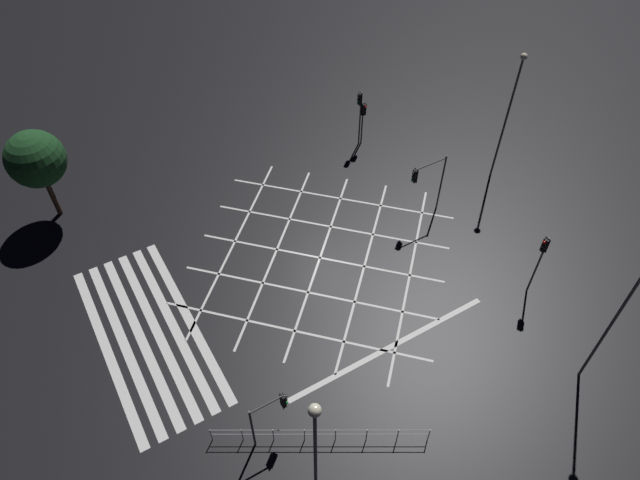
{
  "coord_description": "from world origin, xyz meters",
  "views": [
    {
      "loc": [
        19.82,
        -11.66,
        26.09
      ],
      "look_at": [
        0.0,
        0.0,
        1.58
      ],
      "focal_mm": 32.0,
      "sensor_mm": 36.0,
      "label": 1
    }
  ],
  "objects_px": {
    "traffic_light_nw_main": "(363,115)",
    "street_lamp_far": "(624,305)",
    "traffic_light_ne_cross": "(541,255)",
    "street_lamp_west": "(315,443)",
    "traffic_light_median_north": "(427,177)",
    "traffic_light_nw_cross": "(360,108)",
    "traffic_light_se_cross": "(271,410)",
    "street_tree_near": "(36,159)",
    "street_lamp_east": "(511,103)"
  },
  "relations": [
    {
      "from": "street_lamp_far",
      "to": "traffic_light_nw_main",
      "type": "bearing_deg",
      "value": 177.32
    },
    {
      "from": "traffic_light_nw_cross",
      "to": "street_lamp_west",
      "type": "height_order",
      "value": "street_lamp_west"
    },
    {
      "from": "traffic_light_ne_cross",
      "to": "street_tree_near",
      "type": "bearing_deg",
      "value": -43.05
    },
    {
      "from": "traffic_light_se_cross",
      "to": "street_lamp_west",
      "type": "distance_m",
      "value": 5.06
    },
    {
      "from": "traffic_light_median_north",
      "to": "street_lamp_far",
      "type": "height_order",
      "value": "street_lamp_far"
    },
    {
      "from": "traffic_light_nw_main",
      "to": "street_tree_near",
      "type": "relative_size",
      "value": 0.56
    },
    {
      "from": "traffic_light_se_cross",
      "to": "street_lamp_east",
      "type": "distance_m",
      "value": 23.91
    },
    {
      "from": "traffic_light_median_north",
      "to": "traffic_light_se_cross",
      "type": "bearing_deg",
      "value": 29.12
    },
    {
      "from": "traffic_light_se_cross",
      "to": "street_lamp_east",
      "type": "height_order",
      "value": "street_lamp_east"
    },
    {
      "from": "traffic_light_median_north",
      "to": "street_lamp_far",
      "type": "relative_size",
      "value": 0.48
    },
    {
      "from": "street_lamp_east",
      "to": "traffic_light_nw_cross",
      "type": "bearing_deg",
      "value": -141.64
    },
    {
      "from": "traffic_light_ne_cross",
      "to": "street_lamp_west",
      "type": "xyz_separation_m",
      "value": [
        3.89,
        -16.33,
        2.75
      ]
    },
    {
      "from": "traffic_light_nw_cross",
      "to": "street_lamp_east",
      "type": "relative_size",
      "value": 0.47
    },
    {
      "from": "traffic_light_nw_main",
      "to": "traffic_light_median_north",
      "type": "bearing_deg",
      "value": -5.81
    },
    {
      "from": "street_lamp_far",
      "to": "traffic_light_ne_cross",
      "type": "bearing_deg",
      "value": 164.03
    },
    {
      "from": "traffic_light_se_cross",
      "to": "traffic_light_nw_main",
      "type": "bearing_deg",
      "value": 46.36
    },
    {
      "from": "traffic_light_nw_main",
      "to": "street_lamp_far",
      "type": "xyz_separation_m",
      "value": [
        21.89,
        -1.02,
        3.43
      ]
    },
    {
      "from": "street_lamp_west",
      "to": "street_tree_near",
      "type": "relative_size",
      "value": 1.38
    },
    {
      "from": "traffic_light_nw_cross",
      "to": "street_lamp_far",
      "type": "height_order",
      "value": "street_lamp_far"
    },
    {
      "from": "traffic_light_median_north",
      "to": "street_lamp_far",
      "type": "xyz_separation_m",
      "value": [
        13.56,
        -0.18,
        2.73
      ]
    },
    {
      "from": "traffic_light_se_cross",
      "to": "traffic_light_median_north",
      "type": "bearing_deg",
      "value": 29.12
    },
    {
      "from": "street_lamp_far",
      "to": "street_tree_near",
      "type": "height_order",
      "value": "street_lamp_far"
    },
    {
      "from": "traffic_light_nw_main",
      "to": "street_tree_near",
      "type": "height_order",
      "value": "street_tree_near"
    },
    {
      "from": "traffic_light_median_north",
      "to": "street_lamp_west",
      "type": "distance_m",
      "value": 19.41
    },
    {
      "from": "traffic_light_nw_main",
      "to": "street_lamp_west",
      "type": "height_order",
      "value": "street_lamp_west"
    },
    {
      "from": "street_lamp_east",
      "to": "street_tree_near",
      "type": "bearing_deg",
      "value": -112.89
    },
    {
      "from": "street_lamp_west",
      "to": "traffic_light_nw_cross",
      "type": "bearing_deg",
      "value": 142.88
    },
    {
      "from": "traffic_light_se_cross",
      "to": "street_tree_near",
      "type": "bearing_deg",
      "value": 104.17
    },
    {
      "from": "traffic_light_median_north",
      "to": "street_lamp_east",
      "type": "xyz_separation_m",
      "value": [
        -0.7,
        6.66,
        2.68
      ]
    },
    {
      "from": "traffic_light_ne_cross",
      "to": "street_tree_near",
      "type": "height_order",
      "value": "street_tree_near"
    },
    {
      "from": "traffic_light_median_north",
      "to": "street_lamp_far",
      "type": "distance_m",
      "value": 13.83
    },
    {
      "from": "traffic_light_median_north",
      "to": "traffic_light_nw_main",
      "type": "distance_m",
      "value": 8.41
    },
    {
      "from": "traffic_light_median_north",
      "to": "traffic_light_nw_main",
      "type": "bearing_deg",
      "value": -95.81
    },
    {
      "from": "traffic_light_se_cross",
      "to": "traffic_light_ne_cross",
      "type": "bearing_deg",
      "value": 0.93
    },
    {
      "from": "traffic_light_ne_cross",
      "to": "street_lamp_far",
      "type": "height_order",
      "value": "street_lamp_far"
    },
    {
      "from": "traffic_light_nw_cross",
      "to": "traffic_light_se_cross",
      "type": "xyz_separation_m",
      "value": [
        16.87,
        -15.7,
        -0.75
      ]
    },
    {
      "from": "street_lamp_west",
      "to": "street_tree_near",
      "type": "distance_m",
      "value": 24.8
    },
    {
      "from": "traffic_light_median_north",
      "to": "street_lamp_east",
      "type": "height_order",
      "value": "street_lamp_east"
    },
    {
      "from": "traffic_light_se_cross",
      "to": "street_lamp_east",
      "type": "relative_size",
      "value": 0.35
    },
    {
      "from": "traffic_light_ne_cross",
      "to": "street_lamp_east",
      "type": "height_order",
      "value": "street_lamp_east"
    },
    {
      "from": "traffic_light_median_north",
      "to": "traffic_light_nw_cross",
      "type": "xyz_separation_m",
      "value": [
        -8.43,
        0.55,
        -0.07
      ]
    },
    {
      "from": "traffic_light_ne_cross",
      "to": "traffic_light_nw_cross",
      "type": "height_order",
      "value": "traffic_light_ne_cross"
    },
    {
      "from": "street_lamp_east",
      "to": "street_lamp_west",
      "type": "xyz_separation_m",
      "value": [
        12.77,
        -21.62,
        0.03
      ]
    },
    {
      "from": "street_tree_near",
      "to": "street_lamp_west",
      "type": "bearing_deg",
      "value": 12.54
    },
    {
      "from": "street_lamp_west",
      "to": "street_tree_near",
      "type": "bearing_deg",
      "value": -167.46
    },
    {
      "from": "street_lamp_west",
      "to": "street_tree_near",
      "type": "height_order",
      "value": "street_lamp_west"
    },
    {
      "from": "traffic_light_nw_cross",
      "to": "street_lamp_east",
      "type": "bearing_deg",
      "value": 128.36
    },
    {
      "from": "traffic_light_nw_cross",
      "to": "street_lamp_far",
      "type": "xyz_separation_m",
      "value": [
        21.99,
        -0.73,
        2.8
      ]
    },
    {
      "from": "street_lamp_west",
      "to": "traffic_light_se_cross",
      "type": "bearing_deg",
      "value": -177.04
    },
    {
      "from": "traffic_light_median_north",
      "to": "traffic_light_nw_main",
      "type": "height_order",
      "value": "traffic_light_median_north"
    }
  ]
}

